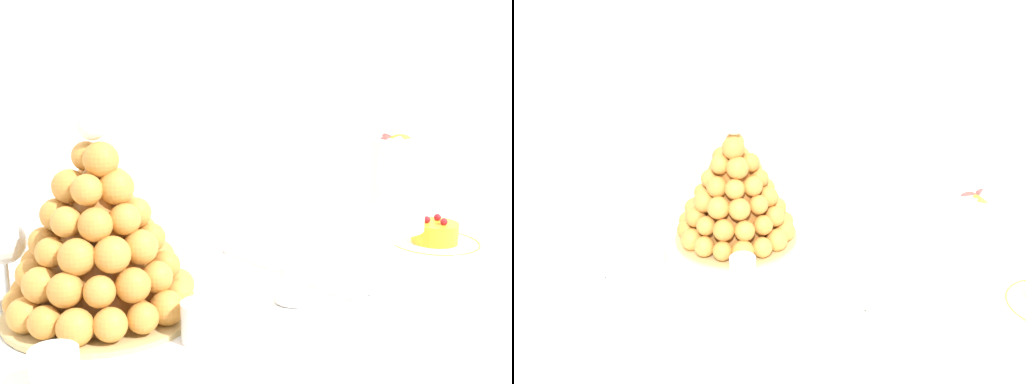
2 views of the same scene
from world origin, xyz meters
The scene contains 9 objects.
buffet_table centered at (0.00, 0.00, 0.66)m, with size 1.55×0.95×0.75m.
serving_tray centered at (-0.15, 0.07, 0.76)m, with size 0.53×0.35×0.02m.
croquembouche centered at (-0.20, 0.13, 0.87)m, with size 0.27×0.27×0.29m.
dessert_cup_left centered at (-0.34, -0.02, 0.78)m, with size 0.06×0.06×0.05m.
dessert_cup_mid_left centered at (-0.15, -0.03, 0.79)m, with size 0.05×0.05×0.05m.
dessert_cup_centre centered at (0.03, -0.01, 0.79)m, with size 0.05×0.05×0.06m.
macaron_goblet centered at (0.28, 0.00, 0.90)m, with size 0.12×0.12×0.24m.
fruit_tart_plate centered at (0.45, 0.02, 0.77)m, with size 0.18×0.18×0.06m.
wine_glass centered at (-0.29, 0.25, 0.85)m, with size 0.07×0.07×0.14m.
Camera 1 is at (-0.61, -0.66, 1.14)m, focal length 45.88 mm.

